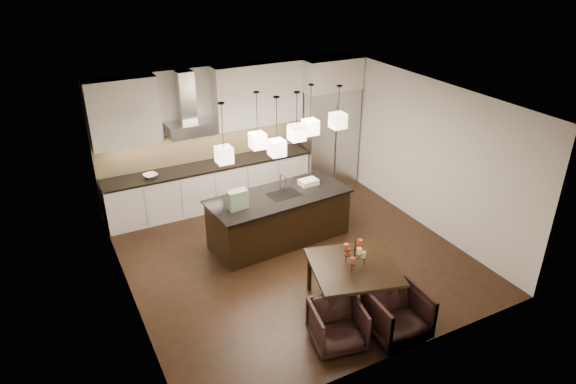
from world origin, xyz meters
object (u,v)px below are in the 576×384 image
refrigerator (327,137)px  armchair_right (397,314)px  island_body (279,218)px  dining_table (352,286)px  armchair_left (337,325)px

refrigerator → armchair_right: (-1.77, -4.81, -0.72)m
armchair_right → refrigerator: bearing=72.8°
island_body → dining_table: (0.11, -2.22, -0.07)m
island_body → armchair_right: size_ratio=3.17×
island_body → dining_table: size_ratio=2.04×
refrigerator → armchair_left: refrigerator is taller
dining_table → island_body: bearing=108.2°
dining_table → refrigerator: bearing=79.2°
refrigerator → armchair_right: refrigerator is taller
island_body → dining_table: island_body is taller
refrigerator → dining_table: size_ratio=1.78×
island_body → armchair_right: (0.31, -3.03, -0.08)m
dining_table → armchair_left: 0.86m
armchair_right → dining_table: bearing=107.0°
refrigerator → island_body: bearing=-139.4°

